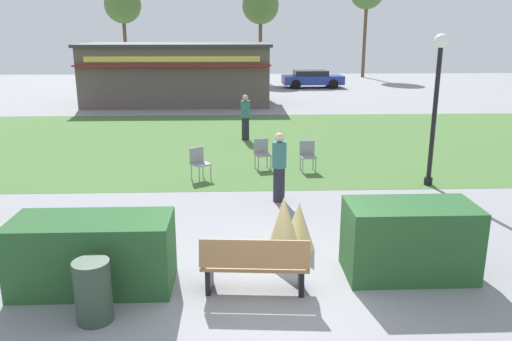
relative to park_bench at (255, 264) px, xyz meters
name	(u,v)px	position (x,y,z in m)	size (l,w,h in m)	color
ground_plane	(272,288)	(0.28, 0.14, -0.48)	(80.00, 80.00, 0.00)	gray
lawn_patch	(251,141)	(0.28, 11.22, -0.48)	(36.00, 12.00, 0.01)	#446B33
park_bench	(255,264)	(0.00, 0.00, 0.00)	(1.74, 0.65, 0.95)	#9E7547
hedge_left	(93,253)	(-2.58, 0.28, 0.10)	(2.51, 1.10, 1.17)	#28562B
hedge_right	(409,240)	(2.62, 0.54, 0.15)	(2.12, 1.10, 1.25)	#28562B
ornamental_grass_behind_left	(283,230)	(0.55, 1.09, 0.13)	(0.76, 0.76, 1.23)	#D1BC7F
ornamental_grass_behind_right	(299,226)	(0.89, 1.64, -0.02)	(0.62, 0.62, 0.93)	#D1BC7F
lamppost_mid	(437,92)	(4.85, 5.62, 2.01)	(0.36, 0.36, 3.93)	black
trash_bin	(93,291)	(-2.32, -0.72, -0.02)	(0.52, 0.52, 0.92)	#2D4233
food_kiosk	(178,74)	(-3.46, 21.36, 1.16)	(10.11, 4.98, 3.26)	#594C47
cafe_chair_west	(308,153)	(1.80, 7.12, 0.05)	(0.46, 0.46, 0.89)	gray
cafe_chair_east	(262,151)	(0.48, 7.44, 0.05)	(0.53, 0.53, 0.89)	gray
cafe_chair_center	(199,161)	(-1.31, 6.39, 0.05)	(0.62, 0.62, 0.89)	gray
person_strolling	(279,167)	(0.74, 4.43, 0.38)	(0.34, 0.34, 1.69)	#23232D
person_standing	(245,117)	(0.06, 11.53, 0.38)	(0.34, 0.34, 1.69)	#23232D
parked_car_west_slot	(159,79)	(-5.65, 28.85, 0.16)	(4.24, 2.14, 1.20)	#2D6638
parked_car_center_slot	(231,79)	(-0.66, 28.86, 0.16)	(4.25, 2.16, 1.20)	maroon
parked_car_east_slot	(312,78)	(5.06, 28.85, 0.16)	(4.26, 2.17, 1.20)	navy
tree_right_bg	(260,6)	(1.65, 33.77, 5.18)	(2.80, 2.80, 7.11)	brown
tree_center_bg	(123,5)	(-8.93, 34.39, 5.24)	(2.80, 2.80, 7.18)	brown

